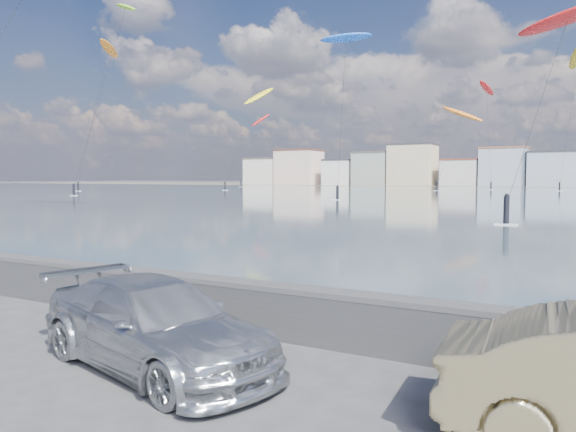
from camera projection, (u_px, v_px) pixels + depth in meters
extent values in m
plane|color=#333335|center=(109.00, 368.00, 8.85)|extent=(700.00, 700.00, 0.00)
cube|color=#384757|center=(554.00, 196.00, 88.41)|extent=(500.00, 177.00, 0.00)
cube|color=#28282B|center=(212.00, 306.00, 11.17)|extent=(400.00, 0.35, 0.90)
cylinder|color=#28282B|center=(212.00, 283.00, 11.14)|extent=(400.00, 0.36, 0.36)
cube|color=silver|center=(265.00, 172.00, 225.00)|extent=(14.00, 11.00, 10.00)
cube|color=#4C423D|center=(265.00, 159.00, 224.64)|extent=(14.28, 11.22, 0.60)
cube|color=beige|center=(299.00, 168.00, 217.32)|extent=(16.00, 12.00, 13.00)
cube|color=#562D23|center=(299.00, 150.00, 216.85)|extent=(16.32, 12.24, 0.60)
cube|color=white|center=(340.00, 173.00, 208.90)|extent=(11.00, 10.00, 9.00)
cube|color=#2D2D33|center=(340.00, 160.00, 208.57)|extent=(11.22, 10.20, 0.60)
cube|color=gray|center=(373.00, 169.00, 202.46)|extent=(13.00, 11.00, 11.50)
cube|color=#4C423D|center=(373.00, 153.00, 202.04)|extent=(13.26, 11.22, 0.60)
cube|color=beige|center=(413.00, 166.00, 195.28)|extent=(15.00, 12.00, 14.00)
cube|color=#2D2D33|center=(413.00, 145.00, 194.77)|extent=(15.30, 12.24, 0.60)
cube|color=beige|center=(461.00, 173.00, 187.40)|extent=(12.00, 10.00, 8.50)
cube|color=brown|center=(461.00, 160.00, 187.08)|extent=(12.24, 10.20, 0.60)
cube|color=#9EA8B7|center=(504.00, 168.00, 180.68)|extent=(14.00, 11.00, 12.00)
cube|color=brown|center=(504.00, 148.00, 180.24)|extent=(14.28, 11.22, 0.60)
cube|color=#9EA8B7|center=(557.00, 170.00, 173.15)|extent=(16.00, 13.00, 10.50)
cube|color=#2D2D33|center=(557.00, 152.00, 172.76)|extent=(16.32, 13.26, 0.60)
imported|color=silver|center=(155.00, 325.00, 8.82)|extent=(5.10, 3.06, 1.38)
ellipsoid|color=blue|center=(346.00, 38.00, 82.75)|extent=(7.96, 5.16, 1.98)
cube|color=white|center=(337.00, 200.00, 73.13)|extent=(1.40, 0.42, 0.08)
cylinder|color=black|center=(337.00, 193.00, 73.07)|extent=(0.36, 0.36, 1.70)
sphere|color=black|center=(337.00, 186.00, 73.01)|extent=(0.28, 0.28, 0.28)
cylinder|color=black|center=(342.00, 109.00, 77.90)|extent=(3.71, 10.90, 22.26)
cube|color=white|center=(559.00, 191.00, 121.32)|extent=(1.40, 0.42, 0.08)
cylinder|color=black|center=(560.00, 187.00, 121.26)|extent=(0.36, 0.36, 1.70)
sphere|color=black|center=(560.00, 182.00, 121.20)|extent=(0.28, 0.28, 0.28)
cylinder|color=black|center=(570.00, 118.00, 123.76)|extent=(2.55, 9.60, 29.48)
ellipsoid|color=red|center=(487.00, 88.00, 138.62)|extent=(3.74, 7.68, 3.72)
cube|color=white|center=(491.00, 190.00, 130.96)|extent=(1.40, 0.42, 0.08)
cylinder|color=black|center=(491.00, 186.00, 130.89)|extent=(0.36, 0.36, 1.70)
sphere|color=black|center=(491.00, 182.00, 130.83)|extent=(0.28, 0.28, 0.28)
cylinder|color=black|center=(489.00, 135.00, 134.75)|extent=(3.16, 9.08, 23.67)
ellipsoid|color=red|center=(261.00, 120.00, 179.64)|extent=(5.14, 7.60, 5.22)
cube|color=white|center=(241.00, 187.00, 169.42)|extent=(1.40, 0.42, 0.08)
cylinder|color=black|center=(241.00, 184.00, 169.36)|extent=(0.36, 0.36, 1.70)
sphere|color=black|center=(241.00, 181.00, 169.30)|extent=(0.28, 0.28, 0.28)
cylinder|color=black|center=(251.00, 150.00, 174.49)|extent=(1.04, 12.91, 20.00)
ellipsoid|color=orange|center=(109.00, 49.00, 122.39)|extent=(4.58, 7.69, 3.78)
cube|color=white|center=(78.00, 191.00, 120.52)|extent=(1.40, 0.42, 0.08)
cylinder|color=black|center=(78.00, 187.00, 120.46)|extent=(0.36, 0.36, 1.70)
sphere|color=black|center=(78.00, 182.00, 120.40)|extent=(0.28, 0.28, 0.28)
cylinder|color=black|center=(94.00, 116.00, 121.41)|extent=(3.29, 6.48, 29.74)
ellipsoid|color=red|center=(569.00, 17.00, 39.97)|extent=(7.91, 4.73, 2.09)
cube|color=white|center=(506.00, 224.00, 35.19)|extent=(1.40, 0.42, 0.08)
cylinder|color=black|center=(506.00, 210.00, 35.13)|extent=(0.36, 0.36, 1.70)
sphere|color=black|center=(507.00, 196.00, 35.06)|extent=(0.28, 0.28, 0.28)
cylinder|color=black|center=(540.00, 105.00, 37.54)|extent=(2.72, 8.19, 13.13)
ellipsoid|color=orange|center=(462.00, 114.00, 132.83)|extent=(10.89, 5.02, 5.12)
cube|color=white|center=(437.00, 191.00, 123.02)|extent=(1.40, 0.42, 0.08)
cylinder|color=black|center=(437.00, 186.00, 122.96)|extent=(0.36, 0.36, 1.70)
sphere|color=black|center=(437.00, 182.00, 122.89)|extent=(0.28, 0.28, 0.28)
cylinder|color=black|center=(450.00, 148.00, 127.88)|extent=(2.15, 13.92, 16.66)
ellipsoid|color=#8CD826|center=(126.00, 7.00, 100.36)|extent=(7.90, 5.12, 3.52)
cube|color=white|center=(74.00, 195.00, 90.40)|extent=(1.40, 0.42, 0.08)
cylinder|color=black|center=(74.00, 190.00, 90.33)|extent=(0.36, 0.36, 1.70)
sphere|color=black|center=(74.00, 184.00, 90.27)|extent=(0.28, 0.28, 0.28)
cylinder|color=black|center=(101.00, 93.00, 95.34)|extent=(1.28, 13.46, 32.12)
ellipsoid|color=yellow|center=(259.00, 96.00, 136.75)|extent=(6.19, 8.72, 5.77)
cube|color=white|center=(225.00, 190.00, 128.23)|extent=(1.40, 0.42, 0.08)
cylinder|color=black|center=(225.00, 186.00, 128.17)|extent=(0.36, 0.36, 1.70)
sphere|color=black|center=(225.00, 182.00, 128.11)|extent=(0.28, 0.28, 0.28)
cylinder|color=black|center=(242.00, 139.00, 132.45)|extent=(1.44, 12.43, 21.47)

